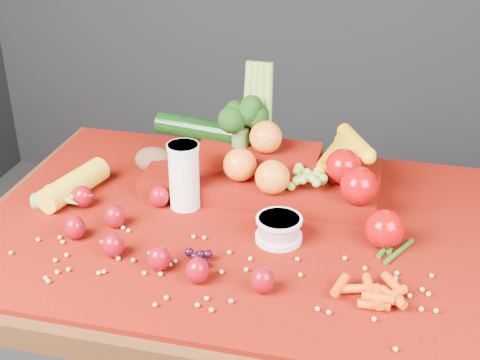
% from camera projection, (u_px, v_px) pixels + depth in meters
% --- Properties ---
extents(table, '(1.10, 0.80, 0.75)m').
position_uv_depth(table, '(238.00, 263.00, 1.45)').
color(table, '#331E0B').
rests_on(table, ground).
extents(red_cloth, '(1.05, 0.75, 0.01)m').
position_uv_depth(red_cloth, '(238.00, 224.00, 1.40)').
color(red_cloth, '#660B03').
rests_on(red_cloth, table).
extents(milk_glass, '(0.07, 0.07, 0.15)m').
position_uv_depth(milk_glass, '(184.00, 174.00, 1.42)').
color(milk_glass, white).
rests_on(milk_glass, red_cloth).
extents(yogurt_bowl, '(0.09, 0.09, 0.05)m').
position_uv_depth(yogurt_bowl, '(279.00, 228.00, 1.32)').
color(yogurt_bowl, silver).
rests_on(yogurt_bowl, red_cloth).
extents(strawberry_scatter, '(0.48, 0.28, 0.05)m').
position_uv_depth(strawberry_scatter, '(142.00, 233.00, 1.31)').
color(strawberry_scatter, maroon).
rests_on(strawberry_scatter, red_cloth).
extents(dark_grape_cluster, '(0.06, 0.05, 0.03)m').
position_uv_depth(dark_grape_cluster, '(195.00, 255.00, 1.26)').
color(dark_grape_cluster, black).
rests_on(dark_grape_cluster, red_cloth).
extents(soybean_scatter, '(0.84, 0.24, 0.01)m').
position_uv_depth(soybean_scatter, '(211.00, 275.00, 1.22)').
color(soybean_scatter, '#AB9949').
rests_on(soybean_scatter, red_cloth).
extents(corn_ear, '(0.22, 0.25, 0.06)m').
position_uv_depth(corn_ear, '(67.00, 194.00, 1.45)').
color(corn_ear, gold).
rests_on(corn_ear, red_cloth).
extents(potato, '(0.09, 0.07, 0.06)m').
position_uv_depth(potato, '(154.00, 160.00, 1.58)').
color(potato, '#4F3322').
rests_on(potato, red_cloth).
extents(baby_carrot_pile, '(0.18, 0.17, 0.03)m').
position_uv_depth(baby_carrot_pile, '(366.00, 295.00, 1.15)').
color(baby_carrot_pile, '#D34207').
rests_on(baby_carrot_pile, red_cloth).
extents(green_bean_pile, '(0.14, 0.12, 0.01)m').
position_uv_depth(green_bean_pile, '(393.00, 242.00, 1.32)').
color(green_bean_pile, '#1C5012').
rests_on(green_bean_pile, red_cloth).
extents(produce_mound, '(0.61, 0.36, 0.27)m').
position_uv_depth(produce_mound, '(274.00, 166.00, 1.49)').
color(produce_mound, '#660B03').
rests_on(produce_mound, red_cloth).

